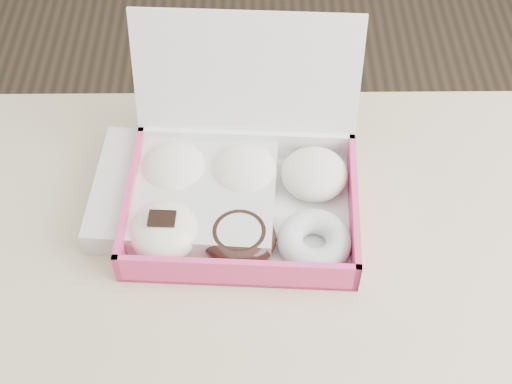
{
  "coord_description": "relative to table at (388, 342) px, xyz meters",
  "views": [
    {
      "loc": [
        -0.18,
        -0.44,
        1.54
      ],
      "look_at": [
        -0.18,
        0.14,
        0.82
      ],
      "focal_mm": 50.0,
      "sensor_mm": 36.0,
      "label": 1
    }
  ],
  "objects": [
    {
      "name": "newspapers",
      "position": [
        -0.27,
        0.18,
        0.1
      ],
      "size": [
        0.26,
        0.22,
        0.04
      ],
      "primitive_type": "cube",
      "rotation": [
        0.0,
        0.0,
        -0.08
      ],
      "color": "silver",
      "rests_on": "table"
    },
    {
      "name": "table",
      "position": [
        0.0,
        0.0,
        0.0
      ],
      "size": [
        1.2,
        0.8,
        0.75
      ],
      "color": "tan",
      "rests_on": "ground"
    },
    {
      "name": "donut_box",
      "position": [
        -0.2,
        0.17,
        0.11
      ],
      "size": [
        0.32,
        0.29,
        0.22
      ],
      "rotation": [
        0.0,
        0.0,
        -0.06
      ],
      "color": "white",
      "rests_on": "table"
    }
  ]
}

